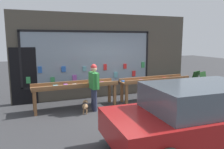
# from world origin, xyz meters

# --- Properties ---
(ground_plane) EXTENTS (40.00, 40.00, 0.00)m
(ground_plane) POSITION_xyz_m (0.00, 0.00, 0.00)
(ground_plane) COLOR #38383A
(shopfront_facade) EXTENTS (7.48, 0.29, 3.40)m
(shopfront_facade) POSITION_xyz_m (-0.10, 2.39, 1.69)
(shopfront_facade) COLOR #4C473D
(shopfront_facade) RESTS_ON ground_plane
(display_table_left) EXTENTS (2.94, 0.77, 0.92)m
(display_table_left) POSITION_xyz_m (-1.59, 1.14, 0.75)
(display_table_left) COLOR brown
(display_table_left) RESTS_ON ground_plane
(display_table_right) EXTENTS (2.94, 0.66, 0.90)m
(display_table_right) POSITION_xyz_m (1.59, 1.14, 0.73)
(display_table_right) COLOR brown
(display_table_right) RESTS_ON ground_plane
(person_browsing) EXTENTS (0.26, 0.64, 1.58)m
(person_browsing) POSITION_xyz_m (-1.07, 0.68, 0.91)
(person_browsing) COLOR #2D334C
(person_browsing) RESTS_ON ground_plane
(small_dog) EXTENTS (0.31, 0.58, 0.37)m
(small_dog) POSITION_xyz_m (-1.41, 0.56, 0.25)
(small_dog) COLOR #99724C
(small_dog) RESTS_ON ground_plane
(sandwich_board_sign) EXTENTS (0.77, 0.86, 1.00)m
(sandwich_board_sign) POSITION_xyz_m (3.81, 1.15, 0.51)
(sandwich_board_sign) COLOR #193F19
(sandwich_board_sign) RESTS_ON ground_plane
(parked_car) EXTENTS (4.32, 2.05, 1.41)m
(parked_car) POSITION_xyz_m (0.47, -2.51, 0.74)
(parked_car) COLOR #A51919
(parked_car) RESTS_ON ground_plane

